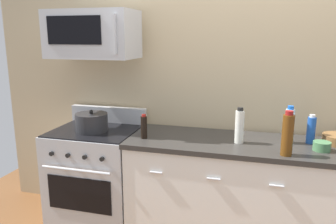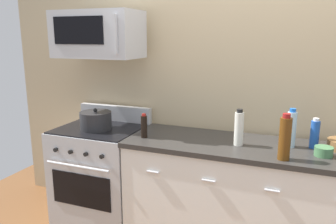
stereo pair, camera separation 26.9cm
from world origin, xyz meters
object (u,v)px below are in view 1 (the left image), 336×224
bowl_green_glaze (322,146)px  microwave (93,34)px  range_oven (97,177)px  bottle_vinegar_white (240,126)px  stockpot (92,122)px  bottle_soy_sauce_dark (144,127)px  bottle_wine_amber (288,134)px  bottle_water_clear (289,125)px  bottle_soda_blue (311,130)px

bowl_green_glaze → microwave: bearing=176.7°
range_oven → microwave: (0.00, 0.04, 1.28)m
bottle_vinegar_white → stockpot: 1.26m
microwave → stockpot: (-0.00, -0.10, -0.75)m
bottle_soy_sauce_dark → bowl_green_glaze: bottle_soy_sauce_dark is taller
bottle_wine_amber → bottle_water_clear: size_ratio=1.08×
bottle_soy_sauce_dark → bowl_green_glaze: bearing=2.5°
range_oven → bottle_soda_blue: bearing=3.2°
bowl_green_glaze → stockpot: 1.86m
bottle_water_clear → bowl_green_glaze: (0.22, -0.13, -0.11)m
range_oven → bowl_green_glaze: bearing=-1.9°
bottle_water_clear → stockpot: bearing=-175.8°
range_oven → bowl_green_glaze: 1.92m
microwave → bottle_water_clear: size_ratio=2.52×
bottle_vinegar_white → stockpot: bottle_vinegar_white is taller
microwave → stockpot: bearing=-90.1°
range_oven → bottle_soy_sauce_dark: size_ratio=5.32×
bottle_soda_blue → bowl_green_glaze: (0.06, -0.16, -0.07)m
bottle_soy_sauce_dark → microwave: bearing=162.0°
bottle_soy_sauce_dark → bottle_soda_blue: size_ratio=0.88×
bottle_soy_sauce_dark → stockpot: bearing=172.5°
bottle_vinegar_white → bowl_green_glaze: bearing=-2.6°
range_oven → bottle_wine_amber: bottle_wine_amber is taller
range_oven → bottle_wine_amber: (1.60, -0.23, 0.60)m
microwave → bottle_soda_blue: (1.80, 0.05, -0.72)m
bottle_soy_sauce_dark → bottle_wine_amber: bottle_wine_amber is taller
bottle_soy_sauce_dark → range_oven: bearing=166.7°
bottle_water_clear → bottle_vinegar_white: bearing=-164.9°
range_oven → bottle_soy_sauce_dark: bearing=-13.3°
bottle_water_clear → stockpot: bottle_water_clear is taller
bottle_soy_sauce_dark → bottle_wine_amber: 1.10m
microwave → stockpot: microwave is taller
range_oven → stockpot: 0.54m
range_oven → bottle_vinegar_white: bearing=-1.6°
bottle_vinegar_white → bottle_soda_blue: (0.54, 0.13, -0.02)m
bottle_soy_sauce_dark → bottle_water_clear: bearing=9.4°
stockpot → bottle_soy_sauce_dark: bearing=-7.5°
microwave → bottle_vinegar_white: microwave is taller
bottle_soda_blue → bowl_green_glaze: 0.19m
range_oven → bowl_green_glaze: range_oven is taller
bottle_soda_blue → bottle_water_clear: (-0.16, -0.03, 0.03)m
bowl_green_glaze → bottle_vinegar_white: bearing=177.4°
microwave → bowl_green_glaze: (1.86, -0.11, -0.80)m
microwave → bottle_vinegar_white: (1.26, -0.08, -0.70)m
bottle_vinegar_white → stockpot: size_ratio=1.01×
microwave → bottle_wine_amber: 1.76m
bottle_wine_amber → microwave: bearing=170.1°
bottle_soy_sauce_dark → bottle_water_clear: (1.13, 0.19, 0.04)m
bottle_wine_amber → bowl_green_glaze: bearing=33.8°
bottle_water_clear → bottle_wine_amber: bearing=-96.5°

